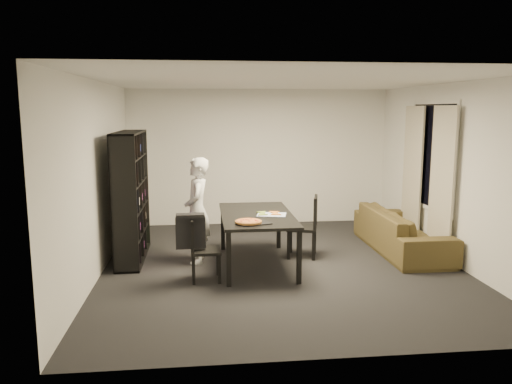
{
  "coord_description": "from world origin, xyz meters",
  "views": [
    {
      "loc": [
        -1.11,
        -6.83,
        2.22
      ],
      "look_at": [
        -0.34,
        0.17,
        1.05
      ],
      "focal_mm": 35.0,
      "sensor_mm": 36.0,
      "label": 1
    }
  ],
  "objects": [
    {
      "name": "chair_left",
      "position": [
        -1.15,
        -0.51,
        0.47
      ],
      "size": [
        0.4,
        0.4,
        0.83
      ],
      "rotation": [
        0.0,
        0.0,
        1.61
      ],
      "color": "black",
      "rests_on": "room"
    },
    {
      "name": "window_pane",
      "position": [
        2.48,
        0.6,
        1.5
      ],
      "size": [
        0.02,
        1.4,
        1.6
      ],
      "primitive_type": "cube",
      "color": "black",
      "rests_on": "room"
    },
    {
      "name": "curtain_left",
      "position": [
        2.4,
        0.08,
        1.15
      ],
      "size": [
        0.03,
        0.7,
        2.25
      ],
      "primitive_type": "cube",
      "color": "#BEB7A2",
      "rests_on": "room"
    },
    {
      "name": "window_frame",
      "position": [
        2.48,
        0.6,
        1.5
      ],
      "size": [
        0.03,
        1.52,
        1.72
      ],
      "primitive_type": "cube",
      "color": "white",
      "rests_on": "room"
    },
    {
      "name": "dining_table",
      "position": [
        -0.34,
        0.07,
        0.68
      ],
      "size": [
        1.0,
        1.8,
        0.75
      ],
      "color": "black",
      "rests_on": "room"
    },
    {
      "name": "draped_jacket",
      "position": [
        -1.27,
        -0.51,
        0.68
      ],
      "size": [
        0.39,
        0.17,
        0.46
      ],
      "rotation": [
        0.0,
        0.0,
        1.61
      ],
      "color": "black",
      "rests_on": "chair_left"
    },
    {
      "name": "sofa",
      "position": [
        2.02,
        0.54,
        0.32
      ],
      "size": [
        0.87,
        2.22,
        0.65
      ],
      "primitive_type": "imported",
      "rotation": [
        0.0,
        0.0,
        1.57
      ],
      "color": "#3D3318",
      "rests_on": "room"
    },
    {
      "name": "person",
      "position": [
        -1.18,
        0.31,
        0.77
      ],
      "size": [
        0.38,
        0.57,
        1.54
      ],
      "primitive_type": "imported",
      "rotation": [
        0.0,
        0.0,
        -1.59
      ],
      "color": "silver",
      "rests_on": "room"
    },
    {
      "name": "pepperoni_pizza",
      "position": [
        -0.51,
        -0.53,
        0.78
      ],
      "size": [
        0.35,
        0.35,
        0.03
      ],
      "rotation": [
        0.0,
        0.0,
        -0.11
      ],
      "color": "#915C2A",
      "rests_on": "dining_table"
    },
    {
      "name": "pizza_slices",
      "position": [
        -0.18,
        0.03,
        0.77
      ],
      "size": [
        0.45,
        0.41,
        0.01
      ],
      "primitive_type": null,
      "rotation": [
        0.0,
        0.0,
        -0.33
      ],
      "color": "gold",
      "rests_on": "dining_table"
    },
    {
      "name": "room",
      "position": [
        0.0,
        0.0,
        1.3
      ],
      "size": [
        5.01,
        5.51,
        2.61
      ],
      "color": "black",
      "rests_on": "ground"
    },
    {
      "name": "baking_tray",
      "position": [
        -0.45,
        -0.5,
        0.76
      ],
      "size": [
        0.47,
        0.42,
        0.01
      ],
      "primitive_type": "cube",
      "rotation": [
        0.0,
        0.0,
        0.29
      ],
      "color": "black",
      "rests_on": "dining_table"
    },
    {
      "name": "bookshelf",
      "position": [
        -2.16,
        0.6,
        0.95
      ],
      "size": [
        0.35,
        1.5,
        1.9
      ],
      "primitive_type": "cube",
      "color": "black",
      "rests_on": "room"
    },
    {
      "name": "chair_right",
      "position": [
        0.48,
        0.39,
        0.53
      ],
      "size": [
        0.53,
        0.53,
        0.94
      ],
      "rotation": [
        0.0,
        0.0,
        -1.83
      ],
      "color": "black",
      "rests_on": "room"
    },
    {
      "name": "curtain_right",
      "position": [
        2.4,
        1.12,
        1.15
      ],
      "size": [
        0.03,
        0.7,
        2.25
      ],
      "primitive_type": "cube",
      "color": "#BEB7A2",
      "rests_on": "room"
    },
    {
      "name": "kitchen_towel",
      "position": [
        -0.14,
        -0.02,
        0.75
      ],
      "size": [
        0.46,
        0.38,
        0.01
      ],
      "primitive_type": "cube",
      "rotation": [
        0.0,
        0.0,
        -0.22
      ],
      "color": "silver",
      "rests_on": "dining_table"
    }
  ]
}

